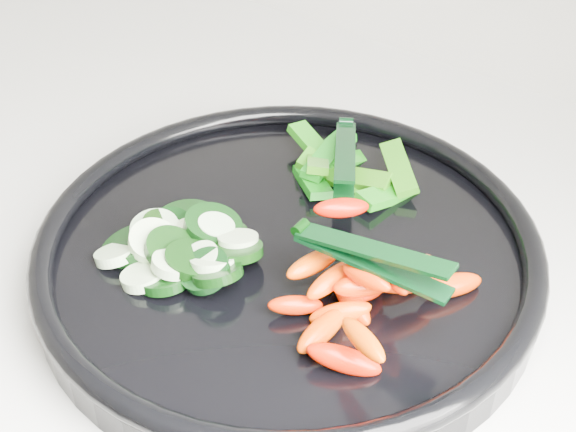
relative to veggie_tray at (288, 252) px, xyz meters
The scene contains 6 objects.
veggie_tray is the anchor object (origin of this frame).
cucumber_pile 0.08m from the veggie_tray, 139.89° to the right, with size 0.13×0.12×0.04m.
carrot_pile 0.08m from the veggie_tray, 12.95° to the right, with size 0.13×0.14×0.05m.
pepper_pile 0.10m from the veggie_tray, 101.01° to the left, with size 0.13×0.10×0.04m.
tong_carrot 0.10m from the veggie_tray, 14.54° to the right, with size 0.11×0.02×0.02m.
tong_pepper 0.10m from the veggie_tray, 98.97° to the left, with size 0.07×0.10×0.02m.
Camera 1 is at (-0.06, 1.27, 1.34)m, focal length 50.00 mm.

